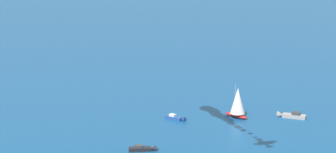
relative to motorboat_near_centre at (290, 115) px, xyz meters
name	(u,v)px	position (x,y,z in m)	size (l,w,h in m)	color
motorboat_near_centre	(290,115)	(0.00, 0.00, 0.00)	(8.86, 6.47, 2.59)	#9E9993
motorboat_far_port	(176,118)	(35.47, -3.78, -0.16)	(6.16, 6.04, 1.99)	#23478C
motorboat_trailing	(144,149)	(48.96, 21.63, -0.11)	(7.56, 2.41, 2.16)	black
sailboat_ahead	(238,102)	(16.30, -2.83, 4.21)	(6.89, 8.06, 10.75)	#B21E1E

